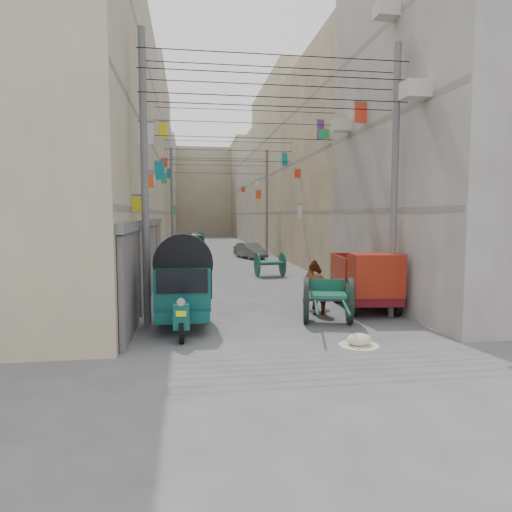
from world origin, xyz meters
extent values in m
plane|color=#4E4E50|center=(0.00, 0.00, 0.00)|extent=(140.00, 140.00, 0.00)
cube|color=gray|center=(-4.12, 8.00, 3.20)|extent=(0.25, 9.80, 0.18)
cube|color=gray|center=(-4.12, 8.00, 6.20)|extent=(0.25, 9.80, 0.18)
cube|color=gray|center=(-4.12, 8.00, 9.20)|extent=(0.25, 9.80, 0.18)
cube|color=#B4AB9A|center=(-8.00, 19.00, 6.00)|extent=(8.00, 12.00, 12.00)
cube|color=gray|center=(-4.12, 19.00, 3.20)|extent=(0.25, 11.76, 0.18)
cube|color=gray|center=(-4.12, 19.00, 6.20)|extent=(0.25, 11.76, 0.18)
cube|color=gray|center=(-4.12, 19.00, 9.20)|extent=(0.25, 11.76, 0.18)
cube|color=tan|center=(-8.00, 32.00, 7.00)|extent=(8.00, 14.00, 14.00)
cube|color=gray|center=(-4.12, 32.00, 3.20)|extent=(0.25, 13.72, 0.18)
cube|color=gray|center=(-4.12, 32.00, 6.20)|extent=(0.25, 13.72, 0.18)
cube|color=gray|center=(-4.12, 32.00, 9.20)|extent=(0.25, 13.72, 0.18)
cube|color=#ADA6A2|center=(-8.00, 46.00, 5.90)|extent=(8.00, 14.00, 11.80)
cube|color=gray|center=(-4.12, 46.00, 3.20)|extent=(0.25, 13.72, 0.18)
cube|color=gray|center=(-4.12, 46.00, 6.20)|extent=(0.25, 13.72, 0.18)
cube|color=gray|center=(-4.12, 46.00, 9.20)|extent=(0.25, 13.72, 0.18)
cube|color=tan|center=(-8.00, 59.00, 6.75)|extent=(8.00, 12.00, 13.50)
cube|color=gray|center=(-4.12, 59.00, 3.20)|extent=(0.25, 11.76, 0.18)
cube|color=gray|center=(-4.12, 59.00, 6.20)|extent=(0.25, 11.76, 0.18)
cube|color=gray|center=(-4.12, 59.00, 9.20)|extent=(0.25, 11.76, 0.18)
cube|color=#ADA6A2|center=(8.00, 8.00, 6.50)|extent=(8.00, 10.00, 13.00)
cube|color=gray|center=(4.12, 8.00, 3.20)|extent=(0.25, 9.80, 0.18)
cube|color=gray|center=(4.12, 8.00, 6.20)|extent=(0.25, 9.80, 0.18)
cube|color=gray|center=(4.12, 8.00, 9.20)|extent=(0.25, 9.80, 0.18)
cube|color=tan|center=(8.00, 19.00, 6.00)|extent=(8.00, 12.00, 12.00)
cube|color=gray|center=(4.12, 19.00, 3.20)|extent=(0.25, 11.76, 0.18)
cube|color=gray|center=(4.12, 19.00, 6.20)|extent=(0.25, 11.76, 0.18)
cube|color=gray|center=(4.12, 19.00, 9.20)|extent=(0.25, 11.76, 0.18)
cube|color=#BBB18E|center=(8.00, 32.00, 7.00)|extent=(8.00, 14.00, 14.00)
cube|color=gray|center=(4.12, 32.00, 3.20)|extent=(0.25, 13.72, 0.18)
cube|color=gray|center=(4.12, 32.00, 6.20)|extent=(0.25, 13.72, 0.18)
cube|color=gray|center=(4.12, 32.00, 9.20)|extent=(0.25, 13.72, 0.18)
cube|color=#B4AB9A|center=(8.00, 46.00, 5.90)|extent=(8.00, 14.00, 11.80)
cube|color=gray|center=(4.12, 46.00, 3.20)|extent=(0.25, 13.72, 0.18)
cube|color=gray|center=(4.12, 46.00, 6.20)|extent=(0.25, 13.72, 0.18)
cube|color=gray|center=(4.12, 46.00, 9.20)|extent=(0.25, 13.72, 0.18)
cube|color=tan|center=(8.00, 59.00, 6.75)|extent=(8.00, 12.00, 13.50)
cube|color=gray|center=(4.12, 59.00, 3.20)|extent=(0.25, 11.76, 0.18)
cube|color=gray|center=(4.12, 59.00, 6.20)|extent=(0.25, 11.76, 0.18)
cube|color=gray|center=(4.12, 59.00, 9.20)|extent=(0.25, 11.76, 0.18)
cube|color=tan|center=(0.00, 66.00, 6.50)|extent=(22.00, 10.00, 13.00)
cube|color=#47474B|center=(-3.92, 4.80, 1.30)|extent=(0.12, 3.00, 2.60)
cube|color=#5F5F61|center=(-3.90, 4.80, 2.75)|extent=(0.18, 3.20, 0.25)
cube|color=#47474B|center=(-3.92, 8.50, 1.30)|extent=(0.12, 3.00, 2.60)
cube|color=#5F5F61|center=(-3.90, 8.50, 2.75)|extent=(0.18, 3.20, 0.25)
cube|color=#47474B|center=(-3.92, 12.20, 1.30)|extent=(0.12, 3.00, 2.60)
cube|color=#5F5F61|center=(-3.90, 12.20, 2.75)|extent=(0.18, 3.20, 0.25)
cube|color=#47474B|center=(-3.92, 16.00, 1.30)|extent=(0.12, 3.00, 2.60)
cube|color=#5F5F61|center=(-3.90, 16.00, 2.75)|extent=(0.18, 3.20, 0.25)
cube|color=silver|center=(3.81, 34.28, 5.98)|extent=(0.38, 0.08, 0.41)
cube|color=#1C9A53|center=(-3.86, 41.61, 3.62)|extent=(0.27, 0.08, 0.71)
cube|color=yellow|center=(-3.78, 6.43, 3.35)|extent=(0.44, 0.08, 0.42)
cube|color=#0D8490|center=(-3.77, 15.80, 5.17)|extent=(0.45, 0.08, 0.84)
cube|color=red|center=(3.79, 44.88, 5.91)|extent=(0.41, 0.08, 0.59)
cube|color=#EE4F1C|center=(-3.81, 9.76, 4.24)|extent=(0.38, 0.08, 0.44)
cube|color=#EE4F1C|center=(3.78, 33.54, 4.85)|extent=(0.43, 0.08, 0.72)
cube|color=silver|center=(3.86, 39.62, 6.25)|extent=(0.28, 0.08, 0.44)
cube|color=yellow|center=(-3.76, 20.00, 7.85)|extent=(0.48, 0.08, 0.84)
cube|color=#0D8490|center=(-3.85, 38.07, 3.67)|extent=(0.31, 0.08, 0.44)
cube|color=red|center=(3.82, 19.02, 5.41)|extent=(0.35, 0.08, 0.45)
cube|color=#0D8490|center=(3.83, 22.65, 6.65)|extent=(0.34, 0.08, 0.79)
cube|color=silver|center=(-3.86, 12.02, 4.50)|extent=(0.28, 0.08, 0.52)
cube|color=#0D8490|center=(-3.86, 29.62, 6.26)|extent=(0.28, 0.08, 0.74)
cube|color=silver|center=(3.87, 18.51, 3.22)|extent=(0.26, 0.08, 0.80)
cube|color=red|center=(3.83, 9.37, 6.69)|extent=(0.34, 0.08, 0.55)
cube|color=silver|center=(-3.76, 8.55, 5.67)|extent=(0.47, 0.08, 0.67)
cube|color=red|center=(-3.80, 21.15, 6.14)|extent=(0.40, 0.08, 0.47)
cube|color=#1C9A53|center=(-3.84, 21.66, 5.24)|extent=(0.32, 0.08, 0.55)
cube|color=#1C9A53|center=(3.76, 13.74, 6.73)|extent=(0.47, 0.08, 0.35)
cube|color=#67278F|center=(3.84, 14.58, 7.07)|extent=(0.32, 0.08, 0.89)
cube|color=red|center=(3.78, 9.29, 6.73)|extent=(0.44, 0.08, 0.69)
cube|color=yellow|center=(-4.06, 6.00, 3.00)|extent=(0.10, 3.20, 0.80)
cube|color=red|center=(-4.06, 15.00, 3.00)|extent=(0.10, 3.20, 0.80)
cube|color=#162E9C|center=(-4.06, 27.00, 3.00)|extent=(0.10, 3.20, 0.80)
cube|color=yellow|center=(-4.06, 39.00, 3.00)|extent=(0.10, 3.20, 0.80)
cube|color=#0D8490|center=(4.06, 6.00, 3.00)|extent=(0.10, 3.20, 0.80)
cube|color=#0D8490|center=(4.06, 15.00, 3.00)|extent=(0.10, 3.20, 0.80)
cube|color=#EE4F1C|center=(4.06, 27.00, 3.00)|extent=(0.10, 3.20, 0.80)
cube|color=#67278F|center=(4.06, 39.00, 3.00)|extent=(0.10, 3.20, 0.80)
cube|color=#BAB4A7|center=(3.65, 5.00, 6.40)|extent=(0.70, 0.55, 0.45)
cube|color=#BAB4A7|center=(3.65, 11.00, 6.60)|extent=(0.70, 0.55, 0.45)
cube|color=#BAB4A7|center=(3.65, 7.00, 9.30)|extent=(0.70, 0.55, 0.45)
cylinder|color=#5F5F61|center=(-3.60, 6.00, 4.00)|extent=(0.20, 0.20, 8.00)
cylinder|color=#5F5F61|center=(3.60, 6.00, 4.00)|extent=(0.20, 0.20, 8.00)
cylinder|color=#5F5F61|center=(-3.60, 28.00, 4.00)|extent=(0.20, 0.20, 8.00)
cylinder|color=#5F5F61|center=(3.60, 28.00, 4.00)|extent=(0.20, 0.20, 8.00)
cylinder|color=black|center=(0.00, 5.50, 6.20)|extent=(7.40, 0.02, 0.02)
cylinder|color=black|center=(0.00, 5.50, 6.80)|extent=(7.40, 0.02, 0.02)
cylinder|color=black|center=(0.00, 5.50, 7.30)|extent=(7.40, 0.02, 0.02)
cylinder|color=black|center=(0.00, 6.50, 6.20)|extent=(7.40, 0.02, 0.02)
cylinder|color=black|center=(0.00, 6.50, 6.80)|extent=(7.40, 0.02, 0.02)
cylinder|color=black|center=(0.00, 6.50, 7.30)|extent=(7.40, 0.02, 0.02)
cylinder|color=black|center=(0.00, 12.00, 6.20)|extent=(7.40, 0.02, 0.02)
cylinder|color=black|center=(0.00, 12.00, 6.80)|extent=(7.40, 0.02, 0.02)
cylinder|color=black|center=(0.00, 12.00, 7.30)|extent=(7.40, 0.02, 0.02)
cylinder|color=black|center=(0.00, 20.00, 6.20)|extent=(7.40, 0.02, 0.02)
cylinder|color=black|center=(0.00, 20.00, 6.80)|extent=(7.40, 0.02, 0.02)
cylinder|color=black|center=(0.00, 20.00, 7.30)|extent=(7.40, 0.02, 0.02)
cylinder|color=black|center=(0.00, 28.00, 6.20)|extent=(7.40, 0.02, 0.02)
cylinder|color=black|center=(0.00, 28.00, 6.80)|extent=(7.40, 0.02, 0.02)
cylinder|color=black|center=(0.00, 28.00, 7.30)|extent=(7.40, 0.02, 0.02)
cylinder|color=black|center=(-2.63, 3.95, 0.31)|extent=(0.15, 0.62, 0.61)
cylinder|color=black|center=(-3.16, 6.05, 0.31)|extent=(0.15, 0.62, 0.61)
cylinder|color=black|center=(-1.96, 6.01, 0.31)|extent=(0.15, 0.62, 0.61)
cube|color=#0C4843|center=(-2.58, 5.37, 0.52)|extent=(1.44, 2.12, 0.31)
cube|color=#0C4843|center=(-2.63, 4.01, 0.66)|extent=(0.40, 0.51, 0.60)
cylinder|color=silver|center=(-2.64, 3.75, 1.04)|extent=(0.20, 0.06, 0.20)
cube|color=yellow|center=(-2.64, 3.73, 0.77)|extent=(0.24, 0.04, 0.13)
cube|color=#0C4843|center=(-2.58, 5.43, 1.15)|extent=(1.49, 1.91, 1.04)
cube|color=black|center=(-2.61, 4.48, 1.42)|extent=(1.26, 0.11, 0.60)
cube|color=black|center=(-3.30, 5.45, 1.26)|extent=(0.09, 1.31, 0.71)
cube|color=black|center=(-1.86, 5.40, 1.26)|extent=(0.09, 1.31, 0.71)
cube|color=white|center=(-2.61, 4.44, 0.60)|extent=(1.37, 0.10, 0.07)
cylinder|color=black|center=(0.83, 5.56, 0.65)|extent=(0.45, 1.30, 1.31)
cylinder|color=#114E3B|center=(0.83, 5.56, 0.65)|extent=(0.40, 1.03, 1.02)
cylinder|color=#5F5F61|center=(0.83, 5.56, 0.65)|extent=(0.24, 0.21, 0.17)
cylinder|color=black|center=(2.01, 5.27, 0.65)|extent=(0.45, 1.30, 1.31)
cylinder|color=#114E3B|center=(2.01, 5.27, 0.65)|extent=(0.40, 1.03, 1.02)
cylinder|color=#5F5F61|center=(2.01, 5.27, 0.65)|extent=(0.24, 0.21, 0.17)
cylinder|color=#5F5F61|center=(1.42, 5.42, 0.65)|extent=(1.24, 0.38, 0.07)
cube|color=#114E3B|center=(1.42, 5.42, 0.82)|extent=(1.20, 1.23, 0.09)
cube|color=#114E3B|center=(1.54, 5.87, 1.03)|extent=(0.97, 0.31, 0.33)
cylinder|color=#114E3B|center=(0.78, 4.37, 0.75)|extent=(0.58, 2.10, 0.07)
cylinder|color=#114E3B|center=(1.50, 4.19, 0.75)|extent=(0.58, 2.10, 0.07)
cylinder|color=black|center=(2.43, 6.12, 0.33)|extent=(0.25, 0.68, 0.67)
cylinder|color=black|center=(2.66, 8.34, 0.33)|extent=(0.25, 0.68, 0.67)
cylinder|color=black|center=(3.74, 5.99, 0.33)|extent=(0.25, 0.68, 0.67)
cylinder|color=black|center=(3.97, 8.20, 0.33)|extent=(0.25, 0.68, 0.67)
cube|color=#530B14|center=(3.20, 7.16, 0.56)|extent=(1.81, 3.48, 0.35)
cube|color=maroon|center=(3.08, 6.00, 1.27)|extent=(1.57, 1.21, 1.27)
cube|color=black|center=(3.03, 5.53, 1.37)|extent=(1.32, 0.20, 0.56)
cube|color=#530B14|center=(3.26, 7.72, 0.83)|extent=(1.74, 2.38, 0.12)
cube|color=maroon|center=(2.52, 7.79, 1.27)|extent=(0.29, 2.23, 0.86)
cube|color=maroon|center=(3.99, 7.64, 1.27)|extent=(0.29, 2.23, 0.86)
cube|color=maroon|center=(3.37, 8.81, 1.27)|extent=(1.52, 0.22, 0.86)
cylinder|color=#114E3B|center=(0.91, 15.28, 0.60)|extent=(0.16, 1.21, 1.21)
cylinder|color=#114E3B|center=(2.21, 15.39, 0.60)|extent=(0.16, 1.21, 1.21)
cube|color=#114E3B|center=(1.56, 15.34, 0.72)|extent=(1.24, 1.11, 0.09)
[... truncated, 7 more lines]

